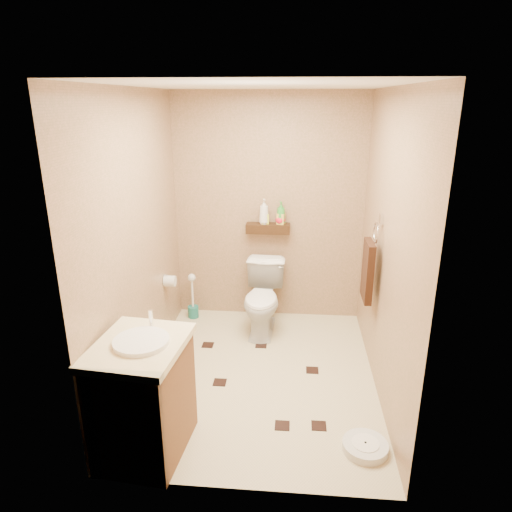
{
  "coord_description": "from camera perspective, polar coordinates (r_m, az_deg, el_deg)",
  "views": [
    {
      "loc": [
        0.27,
        -3.45,
        2.31
      ],
      "look_at": [
        -0.05,
        0.25,
        1.03
      ],
      "focal_mm": 32.0,
      "sensor_mm": 36.0,
      "label": 1
    }
  ],
  "objects": [
    {
      "name": "ground",
      "position": [
        4.16,
        0.36,
        -14.66
      ],
      "size": [
        2.5,
        2.5,
        0.0
      ],
      "primitive_type": "plane",
      "color": "beige",
      "rests_on": "ground"
    },
    {
      "name": "wall_back",
      "position": [
        4.84,
        1.59,
        5.79
      ],
      "size": [
        2.0,
        0.04,
        2.4
      ],
      "primitive_type": "cube",
      "color": "#A0775B",
      "rests_on": "ground"
    },
    {
      "name": "wall_front",
      "position": [
        2.48,
        -1.92,
        -7.51
      ],
      "size": [
        2.0,
        0.04,
        2.4
      ],
      "primitive_type": "cube",
      "color": "#A0775B",
      "rests_on": "ground"
    },
    {
      "name": "wall_left",
      "position": [
        3.84,
        -14.65,
        1.64
      ],
      "size": [
        0.04,
        2.5,
        2.4
      ],
      "primitive_type": "cube",
      "color": "#A0775B",
      "rests_on": "ground"
    },
    {
      "name": "wall_right",
      "position": [
        3.7,
        16.05,
        0.83
      ],
      "size": [
        0.04,
        2.5,
        2.4
      ],
      "primitive_type": "cube",
      "color": "#A0775B",
      "rests_on": "ground"
    },
    {
      "name": "ceiling",
      "position": [
        3.46,
        0.45,
        20.57
      ],
      "size": [
        2.0,
        2.5,
        0.02
      ],
      "primitive_type": "cube",
      "color": "white",
      "rests_on": "wall_back"
    },
    {
      "name": "wall_shelf",
      "position": [
        4.8,
        1.51,
        3.48
      ],
      "size": [
        0.46,
        0.14,
        0.1
      ],
      "primitive_type": "cube",
      "color": "#341F0E",
      "rests_on": "wall_back"
    },
    {
      "name": "floor_accents",
      "position": [
        4.11,
        1.04,
        -15.06
      ],
      "size": [
        1.15,
        1.27,
        0.01
      ],
      "color": "black",
      "rests_on": "ground"
    },
    {
      "name": "toilet",
      "position": [
        4.71,
        0.87,
        -5.38
      ],
      "size": [
        0.43,
        0.72,
        0.72
      ],
      "primitive_type": "imported",
      "rotation": [
        0.0,
        0.0,
        -0.04
      ],
      "color": "white",
      "rests_on": "ground"
    },
    {
      "name": "vanity",
      "position": [
        3.28,
        -13.89,
        -16.64
      ],
      "size": [
        0.62,
        0.73,
        0.96
      ],
      "rotation": [
        0.0,
        0.0,
        -0.1
      ],
      "color": "brown",
      "rests_on": "ground"
    },
    {
      "name": "bathroom_scale",
      "position": [
        3.5,
        13.48,
        -22.14
      ],
      "size": [
        0.4,
        0.4,
        0.06
      ],
      "rotation": [
        0.0,
        0.0,
        -0.35
      ],
      "color": "silver",
      "rests_on": "ground"
    },
    {
      "name": "toilet_brush",
      "position": [
        5.11,
        -7.9,
        -5.74
      ],
      "size": [
        0.12,
        0.12,
        0.52
      ],
      "color": "#1A6861",
      "rests_on": "ground"
    },
    {
      "name": "towel_ring",
      "position": [
        3.99,
        13.87,
        -1.49
      ],
      "size": [
        0.12,
        0.3,
        0.76
      ],
      "color": "silver",
      "rests_on": "wall_right"
    },
    {
      "name": "toilet_paper",
      "position": [
        4.6,
        -10.72,
        -3.08
      ],
      "size": [
        0.12,
        0.11,
        0.12
      ],
      "color": "silver",
      "rests_on": "wall_left"
    },
    {
      "name": "bottle_a",
      "position": [
        4.76,
        1.01,
        5.59
      ],
      "size": [
        0.13,
        0.13,
        0.26
      ],
      "primitive_type": "imported",
      "rotation": [
        0.0,
        0.0,
        0.29
      ],
      "color": "silver",
      "rests_on": "wall_shelf"
    },
    {
      "name": "bottle_b",
      "position": [
        4.77,
        1.14,
        4.97
      ],
      "size": [
        0.09,
        0.09,
        0.16
      ],
      "primitive_type": "imported",
      "rotation": [
        0.0,
        0.0,
        3.4
      ],
      "color": "#D1E12F",
      "rests_on": "wall_shelf"
    },
    {
      "name": "bottle_c",
      "position": [
        4.77,
        3.06,
        4.78
      ],
      "size": [
        0.13,
        0.13,
        0.13
      ],
      "primitive_type": "imported",
      "rotation": [
        0.0,
        0.0,
        3.43
      ],
      "color": "red",
      "rests_on": "wall_shelf"
    },
    {
      "name": "bottle_d",
      "position": [
        4.76,
        3.14,
        5.4
      ],
      "size": [
        0.12,
        0.12,
        0.24
      ],
      "primitive_type": "imported",
      "rotation": [
        0.0,
        0.0,
        3.53
      ],
      "color": "green",
      "rests_on": "wall_shelf"
    },
    {
      "name": "bottle_e",
      "position": [
        4.76,
        3.14,
        5.01
      ],
      "size": [
        0.1,
        0.09,
        0.17
      ],
      "primitive_type": "imported",
      "rotation": [
        0.0,
        0.0,
        1.33
      ],
      "color": "gold",
      "rests_on": "wall_shelf"
    }
  ]
}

